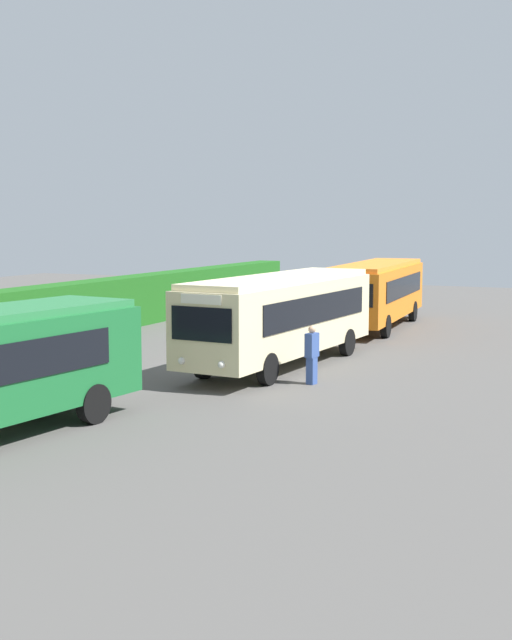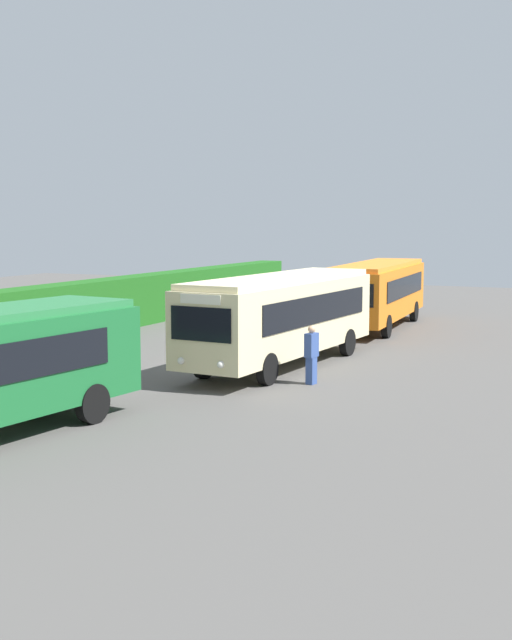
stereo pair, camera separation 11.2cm
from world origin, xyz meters
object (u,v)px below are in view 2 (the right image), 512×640
person_left (311,353)px  traffic_cone (61,349)px  person_center (285,323)px  bus_cream (281,314)px  bus_orange (377,290)px

person_left → traffic_cone: 10.21m
person_center → traffic_cone: (-5.36, 6.67, -0.70)m
bus_cream → person_center: bus_cream is taller
bus_orange → traffic_cone: 15.41m
bus_orange → traffic_cone: bearing=-35.5°
bus_cream → person_center: bearing=-154.9°
person_left → person_center: 7.20m
bus_orange → person_left: bus_orange is taller
bus_cream → person_left: bus_cream is taller
person_center → bus_cream: bearing=15.1°
bus_cream → traffic_cone: bearing=-74.3°
traffic_cone → person_center: bearing=-51.2°
bus_cream → person_left: bearing=43.3°
bus_orange → person_left: 14.04m
bus_cream → traffic_cone: bus_cream is taller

